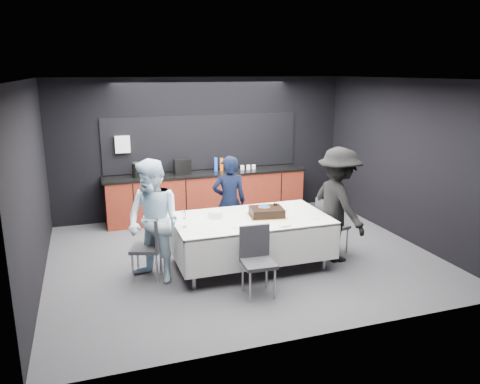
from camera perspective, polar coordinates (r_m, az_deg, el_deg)
name	(u,v)px	position (r m, az deg, el deg)	size (l,w,h in m)	color
ground	(242,256)	(7.67, 0.24, -7.80)	(6.00, 6.00, 0.00)	#424146
room_shell	(242,142)	(7.17, 0.25, 6.07)	(6.04, 5.04, 2.82)	white
kitchenette	(206,191)	(9.51, -4.12, 0.08)	(4.10, 0.64, 2.05)	#5E1A0E
party_table	(250,226)	(7.09, 1.28, -4.17)	(2.32, 1.32, 0.78)	#99999E
cake_assembly	(267,212)	(7.09, 3.27, -2.44)	(0.59, 0.50, 0.17)	gold
plate_stack	(215,214)	(7.04, -3.01, -2.71)	(0.22, 0.22, 0.10)	white
loose_plate_near	(239,226)	(6.63, -0.14, -4.22)	(0.18, 0.18, 0.01)	white
loose_plate_right_a	(291,210)	(7.45, 6.28, -2.15)	(0.19, 0.19, 0.01)	white
loose_plate_right_b	(313,218)	(7.10, 8.84, -3.11)	(0.19, 0.19, 0.01)	white
loose_plate_far	(236,208)	(7.47, -0.44, -2.02)	(0.20, 0.20, 0.01)	white
fork_pile	(285,225)	(6.67, 5.48, -4.08)	(0.16, 0.10, 0.03)	white
champagne_flute	(184,216)	(6.62, -6.80, -2.94)	(0.06, 0.06, 0.22)	white
chair_left	(151,243)	(6.84, -10.74, -6.09)	(0.53, 0.53, 0.92)	#2E2E33
chair_right	(330,222)	(7.74, 10.86, -3.63)	(0.52, 0.52, 0.92)	#2E2E33
chair_near	(257,255)	(6.29, 2.06, -7.72)	(0.44, 0.44, 0.92)	#2E2E33
person_center	(229,202)	(7.84, -1.32, -1.22)	(0.57, 0.38, 1.57)	black
person_left	(154,222)	(6.64, -10.47, -3.58)	(0.85, 0.66, 1.75)	#C6E6F9
person_right	(338,205)	(7.42, 11.87, -1.53)	(1.16, 0.67, 1.80)	black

